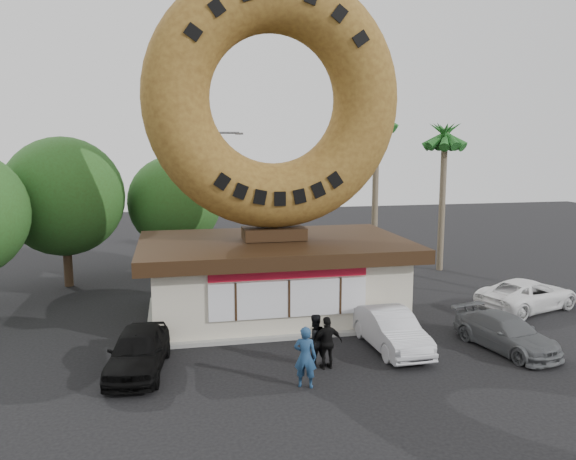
# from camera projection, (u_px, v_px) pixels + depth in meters

# --- Properties ---
(ground) EXTENTS (90.00, 90.00, 0.00)m
(ground) POSITION_uv_depth(u_px,v_px,m) (307.00, 369.00, 18.38)
(ground) COLOR black
(ground) RESTS_ON ground
(donut_shop) EXTENTS (11.20, 7.20, 3.80)m
(donut_shop) POSITION_uv_depth(u_px,v_px,m) (274.00, 275.00, 23.89)
(donut_shop) COLOR beige
(donut_shop) RESTS_ON ground
(giant_donut) EXTENTS (10.54, 2.69, 10.54)m
(giant_donut) POSITION_uv_depth(u_px,v_px,m) (273.00, 99.00, 22.78)
(giant_donut) COLOR olive
(giant_donut) RESTS_ON donut_shop
(tree_west) EXTENTS (6.00, 6.00, 7.65)m
(tree_west) POSITION_uv_depth(u_px,v_px,m) (64.00, 197.00, 28.31)
(tree_west) COLOR #473321
(tree_west) RESTS_ON ground
(tree_mid) EXTENTS (5.20, 5.20, 6.63)m
(tree_mid) POSITION_uv_depth(u_px,v_px,m) (175.00, 202.00, 31.45)
(tree_mid) COLOR #473321
(tree_mid) RESTS_ON ground
(palm_near) EXTENTS (2.60, 2.60, 9.75)m
(palm_near) POSITION_uv_depth(u_px,v_px,m) (377.00, 124.00, 32.14)
(palm_near) COLOR #726651
(palm_near) RESTS_ON ground
(palm_far) EXTENTS (2.60, 2.60, 8.75)m
(palm_far) POSITION_uv_depth(u_px,v_px,m) (445.00, 140.00, 31.55)
(palm_far) COLOR #726651
(palm_far) RESTS_ON ground
(street_lamp) EXTENTS (2.11, 0.20, 8.00)m
(street_lamp) POSITION_uv_depth(u_px,v_px,m) (212.00, 192.00, 32.78)
(street_lamp) COLOR #59595E
(street_lamp) RESTS_ON ground
(person_left) EXTENTS (0.81, 0.69, 1.90)m
(person_left) POSITION_uv_depth(u_px,v_px,m) (305.00, 357.00, 16.88)
(person_left) COLOR navy
(person_left) RESTS_ON ground
(person_center) EXTENTS (0.97, 0.83, 1.75)m
(person_center) POSITION_uv_depth(u_px,v_px,m) (314.00, 340.00, 18.54)
(person_center) COLOR black
(person_center) RESTS_ON ground
(person_right) EXTENTS (1.07, 0.54, 1.75)m
(person_right) POSITION_uv_depth(u_px,v_px,m) (327.00, 343.00, 18.29)
(person_right) COLOR black
(person_right) RESTS_ON ground
(car_black) EXTENTS (2.21, 4.39, 1.43)m
(car_black) POSITION_uv_depth(u_px,v_px,m) (138.00, 351.00, 18.02)
(car_black) COLOR black
(car_black) RESTS_ON ground
(car_silver) EXTENTS (1.66, 4.33, 1.41)m
(car_silver) POSITION_uv_depth(u_px,v_px,m) (391.00, 330.00, 20.09)
(car_silver) COLOR silver
(car_silver) RESTS_ON ground
(car_grey) EXTENTS (2.59, 4.48, 1.22)m
(car_grey) POSITION_uv_depth(u_px,v_px,m) (506.00, 333.00, 20.03)
(car_grey) COLOR slate
(car_grey) RESTS_ON ground
(car_white) EXTENTS (5.32, 3.64, 1.35)m
(car_white) POSITION_uv_depth(u_px,v_px,m) (528.00, 294.00, 24.85)
(car_white) COLOR white
(car_white) RESTS_ON ground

